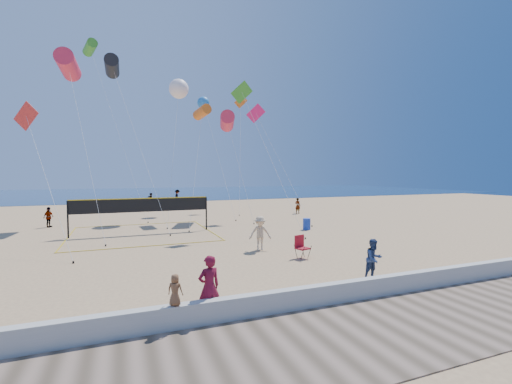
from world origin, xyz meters
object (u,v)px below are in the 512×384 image
object	(u,v)px
volleyball_net	(142,209)
woman	(209,287)
trash_barrel	(307,224)
camp_chair	(301,245)

from	to	relation	value
volleyball_net	woman	bearing A→B (deg)	-86.64
woman	trash_barrel	size ratio (longest dim) A/B	2.18
woman	volleyball_net	distance (m)	14.42
camp_chair	volleyball_net	distance (m)	11.48
camp_chair	trash_barrel	distance (m)	8.16
camp_chair	volleyball_net	size ratio (longest dim) A/B	0.13
camp_chair	woman	bearing A→B (deg)	-153.81
trash_barrel	volleyball_net	distance (m)	11.08
trash_barrel	volleyball_net	size ratio (longest dim) A/B	0.09
volleyball_net	trash_barrel	bearing A→B (deg)	-13.53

